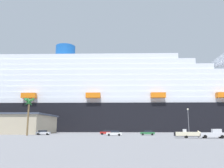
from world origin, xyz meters
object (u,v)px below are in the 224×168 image
(pickup_truck, at_px, (213,134))
(small_boat_on_trailer, at_px, (190,134))
(cruise_ship, at_px, (123,102))
(parked_car_green_wagon, at_px, (148,133))
(palm_tree, at_px, (29,106))
(parked_car_white_van, at_px, (114,133))
(parked_car_silver_sedan, at_px, (43,132))
(parked_car_red_hatchback, at_px, (107,132))
(street_lamp, at_px, (188,118))

(pickup_truck, height_order, small_boat_on_trailer, pickup_truck)
(small_boat_on_trailer, bearing_deg, cruise_ship, 94.56)
(parked_car_green_wagon, bearing_deg, palm_tree, -178.70)
(parked_car_white_van, xyz_separation_m, parked_car_silver_sedan, (-23.93, 9.77, -0.00))
(parked_car_red_hatchback, bearing_deg, parked_car_white_van, -80.33)
(parked_car_green_wagon, bearing_deg, parked_car_silver_sedan, 171.57)
(parked_car_white_van, bearing_deg, street_lamp, -2.46)
(parked_car_silver_sedan, bearing_deg, pickup_truck, -30.98)
(cruise_ship, height_order, parked_car_white_van, cruise_ship)
(cruise_ship, distance_m, pickup_truck, 92.68)
(pickup_truck, distance_m, parked_car_red_hatchback, 38.56)
(small_boat_on_trailer, distance_m, parked_car_green_wagon, 22.24)
(parked_car_silver_sedan, bearing_deg, parked_car_white_van, -22.22)
(parked_car_white_van, bearing_deg, cruise_ship, 81.87)
(cruise_ship, distance_m, parked_car_white_van, 74.86)
(parked_car_white_van, height_order, parked_car_red_hatchback, same)
(palm_tree, bearing_deg, small_boat_on_trailer, -24.52)
(small_boat_on_trailer, xyz_separation_m, palm_tree, (-44.99, 20.52, 8.51))
(street_lamp, relative_size, parked_car_green_wagon, 1.73)
(small_boat_on_trailer, relative_size, palm_tree, 0.63)
(parked_car_green_wagon, distance_m, parked_car_red_hatchback, 15.09)
(cruise_ship, xyz_separation_m, pickup_truck, (12.29, -90.26, -17.06))
(pickup_truck, xyz_separation_m, parked_car_green_wagon, (-11.21, 22.70, -0.21))
(parked_car_green_wagon, xyz_separation_m, parked_car_white_van, (-11.39, -4.54, 0.00))
(parked_car_white_van, distance_m, parked_car_red_hatchback, 11.73)
(street_lamp, bearing_deg, parked_car_red_hatchback, 153.55)
(pickup_truck, height_order, parked_car_green_wagon, pickup_truck)
(small_boat_on_trailer, relative_size, parked_car_white_van, 1.56)
(street_lamp, bearing_deg, pickup_truck, -92.28)
(small_boat_on_trailer, xyz_separation_m, parked_car_red_hatchback, (-19.37, 28.43, -0.13))
(pickup_truck, xyz_separation_m, parked_car_silver_sedan, (-46.53, 27.93, -0.21))
(palm_tree, distance_m, parked_car_white_van, 29.14)
(small_boat_on_trailer, xyz_separation_m, street_lamp, (5.88, 15.87, 4.52))
(cruise_ship, height_order, parked_car_green_wagon, cruise_ship)
(palm_tree, relative_size, parked_car_green_wagon, 2.46)
(street_lamp, relative_size, parked_car_silver_sedan, 1.76)
(cruise_ship, distance_m, palm_tree, 78.71)
(pickup_truck, relative_size, parked_car_silver_sedan, 1.23)
(palm_tree, bearing_deg, street_lamp, -5.23)
(parked_car_red_hatchback, bearing_deg, palm_tree, -162.85)
(cruise_ship, bearing_deg, parked_car_silver_sedan, -118.78)
(small_boat_on_trailer, bearing_deg, parked_car_red_hatchback, 124.27)
(small_boat_on_trailer, relative_size, parked_car_silver_sedan, 1.57)
(small_boat_on_trailer, xyz_separation_m, parked_car_white_van, (-17.40, 16.87, -0.13))
(parked_car_silver_sedan, distance_m, parked_car_red_hatchback, 22.03)
(street_lamp, bearing_deg, parked_car_silver_sedan, 167.14)
(palm_tree, height_order, street_lamp, palm_tree)
(cruise_ship, bearing_deg, small_boat_on_trailer, -85.44)
(pickup_truck, bearing_deg, parked_car_green_wagon, 116.28)
(pickup_truck, distance_m, parked_car_silver_sedan, 54.27)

